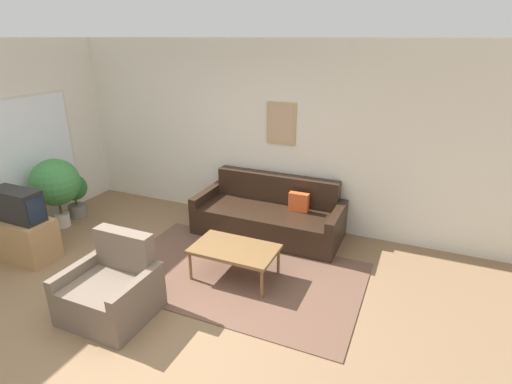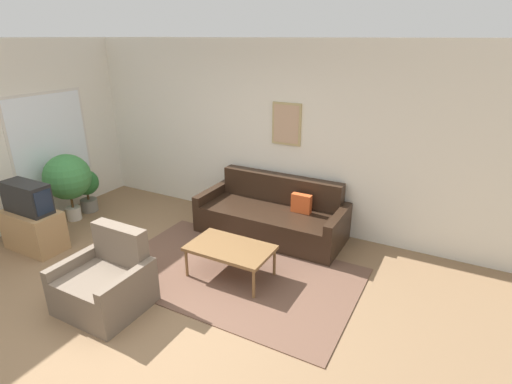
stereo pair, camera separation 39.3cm
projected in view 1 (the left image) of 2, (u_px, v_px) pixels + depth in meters
The scene contains 10 objects.
ground_plane at pixel (137, 320), 4.09m from camera, with size 16.00×16.00×0.00m, color #846647.
area_rug at pixel (237, 274), 4.86m from camera, with size 2.98×1.81×0.01m.
wall_back at pixel (250, 133), 6.00m from camera, with size 8.00×0.09×2.70m.
couch at pixel (270, 215), 5.80m from camera, with size 2.10×0.90×0.82m.
coffee_table at pixel (235, 250), 4.69m from camera, with size 0.99×0.60×0.40m.
tv_stand at pixel (25, 239), 5.16m from camera, with size 0.82×0.44×0.54m.
tv at pixel (17, 205), 4.98m from camera, with size 0.69×0.28×0.40m.
armchair at pixel (112, 290), 4.11m from camera, with size 0.85×0.76×0.84m.
potted_plant_tall at pixel (55, 183), 5.87m from camera, with size 0.70×0.70×1.06m.
potted_plant_by_window at pixel (74, 192), 6.28m from camera, with size 0.41×0.41×0.70m.
Camera 1 is at (2.45, -2.56, 2.72)m, focal length 28.00 mm.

